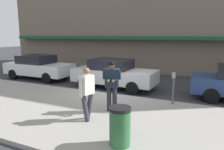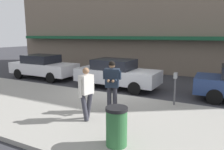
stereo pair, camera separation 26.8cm
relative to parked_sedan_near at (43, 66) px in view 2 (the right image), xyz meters
The scene contains 9 objects.
ground_plane 6.16m from the parked_sedan_near, 14.04° to the right, with size 80.00×80.00×0.00m, color #333338.
sidewalk 8.20m from the parked_sedan_near, 32.02° to the right, with size 32.00×5.30×0.14m, color #99968E.
curb_paint_line 7.12m from the parked_sedan_near, 11.68° to the right, with size 28.00×0.12×0.01m, color silver.
parked_sedan_near is the anchor object (origin of this frame).
parked_sedan_mid 5.42m from the parked_sedan_near, ahead, with size 4.55×2.02×1.54m.
man_texting_on_phone 8.07m from the parked_sedan_near, 28.37° to the right, with size 0.62×0.65×1.81m.
pedestrian_in_light_coat 8.34m from the parked_sedan_near, 36.07° to the right, with size 0.39×0.59×1.70m.
parking_meter 9.15m from the parked_sedan_near, 13.15° to the right, with size 0.12×0.18×1.27m.
trash_bin 10.24m from the parked_sedan_near, 35.59° to the right, with size 0.55×0.55×0.98m.
Camera 2 is at (4.61, -8.96, 2.84)m, focal length 35.00 mm.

